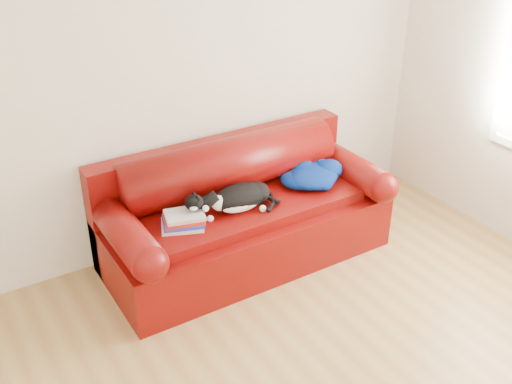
% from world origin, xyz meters
% --- Properties ---
extents(room_shell, '(4.52, 4.02, 2.61)m').
position_xyz_m(room_shell, '(0.12, 0.02, 1.67)').
color(room_shell, beige).
rests_on(room_shell, ground).
extents(sofa_base, '(2.10, 0.90, 0.50)m').
position_xyz_m(sofa_base, '(0.31, 1.49, 0.24)').
color(sofa_base, '#400302').
rests_on(sofa_base, ground).
extents(sofa_back, '(2.10, 1.01, 0.88)m').
position_xyz_m(sofa_back, '(0.31, 1.74, 0.54)').
color(sofa_back, '#400302').
rests_on(sofa_back, ground).
extents(book_stack, '(0.34, 0.31, 0.10)m').
position_xyz_m(book_stack, '(-0.23, 1.40, 0.55)').
color(book_stack, beige).
rests_on(book_stack, sofa_base).
extents(cat, '(0.62, 0.29, 0.23)m').
position_xyz_m(cat, '(0.22, 1.41, 0.59)').
color(cat, black).
rests_on(cat, sofa_base).
extents(blanket, '(0.60, 0.49, 0.15)m').
position_xyz_m(blanket, '(0.90, 1.46, 0.57)').
color(blanket, '#021247').
rests_on(blanket, sofa_base).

